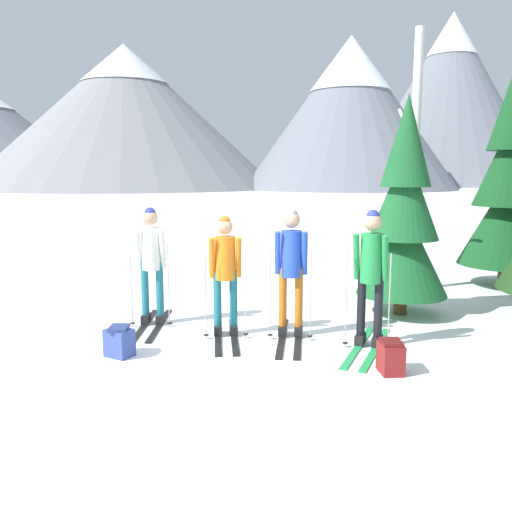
{
  "coord_description": "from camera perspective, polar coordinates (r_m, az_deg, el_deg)",
  "views": [
    {
      "loc": [
        0.1,
        -7.16,
        2.24
      ],
      "look_at": [
        0.05,
        0.38,
        1.05
      ],
      "focal_mm": 37.2,
      "sensor_mm": 36.0,
      "label": 1
    }
  ],
  "objects": [
    {
      "name": "backpack_on_snow_beside",
      "position": [
        6.26,
        14.28,
        -10.47
      ],
      "size": [
        0.27,
        0.34,
        0.38
      ],
      "color": "maroon",
      "rests_on": "ground"
    },
    {
      "name": "skier_in_green",
      "position": [
        6.92,
        12.25,
        -1.72
      ],
      "size": [
        0.96,
        1.78,
        1.78
      ],
      "color": "green",
      "rests_on": "ground"
    },
    {
      "name": "backpack_on_snow_front",
      "position": [
        6.81,
        -14.48,
        -8.89
      ],
      "size": [
        0.4,
        0.37,
        0.38
      ],
      "color": "#384C99",
      "rests_on": "ground"
    },
    {
      "name": "pine_tree_mid",
      "position": [
        8.58,
        15.63,
        4.12
      ],
      "size": [
        1.42,
        1.42,
        3.42
      ],
      "color": "#51381E",
      "rests_on": "ground"
    },
    {
      "name": "skier_in_blue",
      "position": [
        7.21,
        3.79,
        -1.18
      ],
      "size": [
        0.61,
        1.8,
        1.77
      ],
      "color": "black",
      "rests_on": "ground"
    },
    {
      "name": "pine_tree_near",
      "position": [
        11.48,
        25.8,
        7.17
      ],
      "size": [
        1.86,
        1.86,
        4.5
      ],
      "color": "#51381E",
      "rests_on": "ground"
    },
    {
      "name": "ground_plane",
      "position": [
        7.51,
        -0.43,
        -8.4
      ],
      "size": [
        400.0,
        400.0,
        0.0
      ],
      "primitive_type": "plane",
      "color": "white"
    },
    {
      "name": "mountain_ridge_distant",
      "position": [
        83.49,
        -4.51,
        14.94
      ],
      "size": [
        113.94,
        55.27,
        29.17
      ],
      "color": "slate",
      "rests_on": "ground"
    },
    {
      "name": "skier_in_orange",
      "position": [
        7.26,
        -3.33,
        -1.65
      ],
      "size": [
        0.61,
        1.64,
        1.66
      ],
      "color": "black",
      "rests_on": "ground"
    },
    {
      "name": "skier_in_white",
      "position": [
        7.93,
        -11.18,
        -0.52
      ],
      "size": [
        0.61,
        1.7,
        1.74
      ],
      "color": "black",
      "rests_on": "ground"
    },
    {
      "name": "birch_tree_tall",
      "position": [
        10.43,
        16.59,
        9.71
      ],
      "size": [
        0.44,
        1.34,
        4.82
      ],
      "color": "silver",
      "rests_on": "ground"
    }
  ]
}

